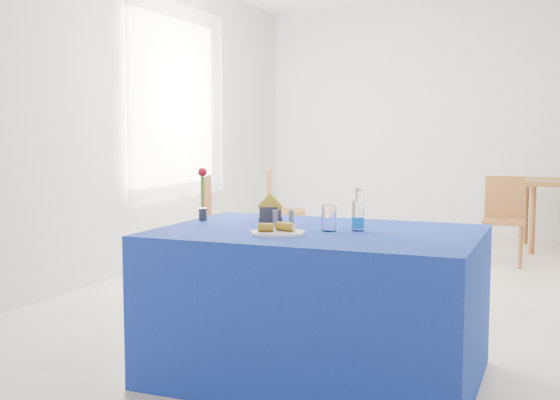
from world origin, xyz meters
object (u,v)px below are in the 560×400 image
(water_bottle, at_px, (358,217))
(chair_win_a, at_px, (217,216))
(plate, at_px, (278,233))
(blue_table, at_px, (317,304))
(chair_win_b, at_px, (278,204))
(chair_bg_left, at_px, (504,213))

(water_bottle, height_order, chair_win_a, water_bottle)
(plate, distance_m, blue_table, 0.46)
(blue_table, xyz_separation_m, chair_win_a, (-1.77, 2.32, 0.12))
(chair_win_b, bearing_deg, plate, -179.24)
(plate, xyz_separation_m, chair_win_b, (-1.44, 3.55, -0.25))
(blue_table, relative_size, chair_win_b, 1.80)
(water_bottle, relative_size, chair_bg_left, 0.26)
(blue_table, bearing_deg, chair_bg_left, 80.05)
(plate, height_order, chair_win_b, chair_win_b)
(chair_win_b, bearing_deg, blue_table, -176.10)
(chair_bg_left, xyz_separation_m, chair_win_b, (-2.21, -0.29, 0.03))
(water_bottle, xyz_separation_m, chair_win_a, (-1.96, 2.27, -0.33))
(blue_table, distance_m, chair_win_b, 3.70)
(water_bottle, bearing_deg, blue_table, -163.25)
(chair_win_a, bearing_deg, plate, -165.83)
(chair_bg_left, distance_m, chair_win_a, 2.73)
(plate, bearing_deg, water_bottle, 39.83)
(chair_bg_left, relative_size, chair_win_a, 0.97)
(blue_table, height_order, chair_win_b, chair_win_b)
(water_bottle, xyz_separation_m, chair_bg_left, (0.44, 3.57, -0.35))
(chair_win_a, relative_size, chair_win_b, 0.97)
(blue_table, distance_m, chair_win_a, 2.92)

